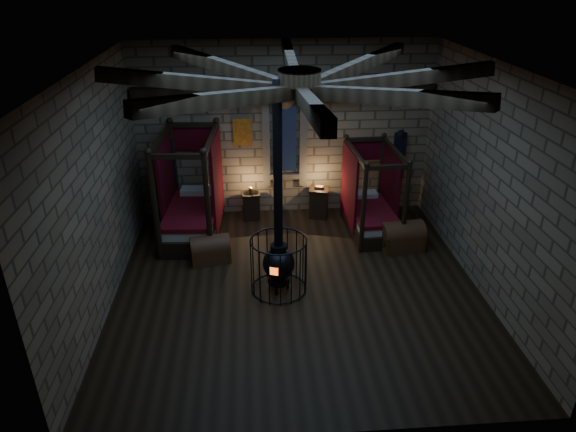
{
  "coord_description": "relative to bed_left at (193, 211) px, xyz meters",
  "views": [
    {
      "loc": [
        -0.82,
        -8.34,
        5.71
      ],
      "look_at": [
        -0.14,
        0.6,
        1.26
      ],
      "focal_mm": 32.0,
      "sensor_mm": 36.0,
      "label": 1
    }
  ],
  "objects": [
    {
      "name": "bed_right",
      "position": [
        4.11,
        -0.15,
        -0.09
      ],
      "size": [
        1.11,
        1.97,
        2.01
      ],
      "rotation": [
        0.0,
        0.0,
        0.05
      ],
      "color": "black",
      "rests_on": "ground"
    },
    {
      "name": "room",
      "position": [
        2.2,
        -2.31,
        3.16
      ],
      "size": [
        7.02,
        7.02,
        4.29
      ],
      "color": "black",
      "rests_on": "ground"
    },
    {
      "name": "stove",
      "position": [
        1.83,
        -2.47,
        0.06
      ],
      "size": [
        1.08,
        1.08,
        4.05
      ],
      "rotation": [
        0.0,
        0.0,
        -0.36
      ],
      "color": "black",
      "rests_on": "ground"
    },
    {
      "name": "trunk_left",
      "position": [
        0.45,
        -1.26,
        -0.32
      ],
      "size": [
        0.88,
        0.64,
        0.59
      ],
      "rotation": [
        0.0,
        0.0,
        0.17
      ],
      "color": "#57301B",
      "rests_on": "ground"
    },
    {
      "name": "bed_left",
      "position": [
        0.0,
        0.0,
        0.0
      ],
      "size": [
        1.34,
        2.34,
        2.37
      ],
      "rotation": [
        0.0,
        0.0,
        -0.06
      ],
      "color": "black",
      "rests_on": "ground"
    },
    {
      "name": "nightstand_right",
      "position": [
        3.01,
        0.66,
        -0.2
      ],
      "size": [
        0.56,
        0.55,
        0.82
      ],
      "rotation": [
        0.0,
        0.0,
        -0.25
      ],
      "color": "black",
      "rests_on": "ground"
    },
    {
      "name": "trunk_right",
      "position": [
        4.62,
        -1.07,
        -0.29
      ],
      "size": [
        0.97,
        0.69,
        0.67
      ],
      "rotation": [
        0.0,
        0.0,
        0.13
      ],
      "color": "#57301B",
      "rests_on": "ground"
    },
    {
      "name": "nightstand_left",
      "position": [
        1.34,
        0.67,
        -0.23
      ],
      "size": [
        0.46,
        0.44,
        0.84
      ],
      "rotation": [
        0.0,
        0.0,
        0.07
      ],
      "color": "black",
      "rests_on": "ground"
    }
  ]
}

